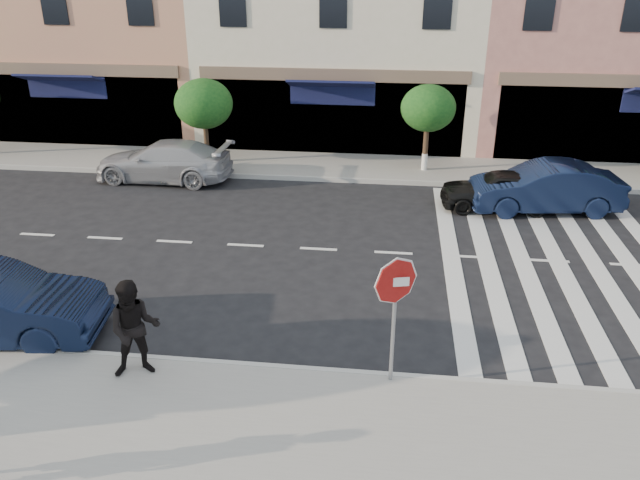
{
  "coord_description": "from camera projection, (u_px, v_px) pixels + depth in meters",
  "views": [
    {
      "loc": [
        1.84,
        -10.99,
        7.15
      ],
      "look_at": [
        0.34,
        1.53,
        1.4
      ],
      "focal_mm": 35.0,
      "sensor_mm": 36.0,
      "label": 1
    }
  ],
  "objects": [
    {
      "name": "car_far_right",
      "position": [
        545.0,
        187.0,
        18.95
      ],
      "size": [
        4.69,
        2.09,
        1.5
      ],
      "primitive_type": "imported",
      "rotation": [
        0.0,
        0.0,
        -1.46
      ],
      "color": "black",
      "rests_on": "ground"
    },
    {
      "name": "street_tree_wb",
      "position": [
        204.0,
        104.0,
        22.44
      ],
      "size": [
        2.1,
        2.1,
        3.06
      ],
      "color": "#473323",
      "rests_on": "sidewalk_far"
    },
    {
      "name": "building_centre",
      "position": [
        344.0,
        0.0,
        26.23
      ],
      "size": [
        11.0,
        9.0,
        11.0
      ],
      "primitive_type": "cube",
      "color": "beige",
      "rests_on": "ground"
    },
    {
      "name": "sidewalk_far",
      "position": [
        341.0,
        167.0,
        23.0
      ],
      "size": [
        60.0,
        3.0,
        0.15
      ],
      "primitive_type": "cube",
      "color": "gray",
      "rests_on": "ground"
    },
    {
      "name": "ground",
      "position": [
        295.0,
        330.0,
        13.09
      ],
      "size": [
        120.0,
        120.0,
        0.0
      ],
      "primitive_type": "plane",
      "color": "black",
      "rests_on": "ground"
    },
    {
      "name": "car_far_left",
      "position": [
        163.0,
        161.0,
        21.6
      ],
      "size": [
        4.82,
        2.12,
        1.38
      ],
      "primitive_type": "imported",
      "rotation": [
        0.0,
        0.0,
        -1.61
      ],
      "color": "#A3A3A8",
      "rests_on": "ground"
    },
    {
      "name": "car_far_mid",
      "position": [
        501.0,
        190.0,
        19.14
      ],
      "size": [
        3.69,
        1.57,
        1.24
      ],
      "primitive_type": "imported",
      "rotation": [
        0.0,
        0.0,
        -1.54
      ],
      "color": "black",
      "rests_on": "ground"
    },
    {
      "name": "sidewalk_near",
      "position": [
        258.0,
        456.0,
        9.67
      ],
      "size": [
        60.0,
        4.5,
        0.15
      ],
      "primitive_type": "cube",
      "color": "gray",
      "rests_on": "ground"
    },
    {
      "name": "walker",
      "position": [
        135.0,
        329.0,
        11.11
      ],
      "size": [
        1.1,
        0.97,
        1.89
      ],
      "primitive_type": "imported",
      "rotation": [
        0.0,
        0.0,
        0.33
      ],
      "color": "black",
      "rests_on": "sidewalk_near"
    },
    {
      "name": "street_tree_c",
      "position": [
        428.0,
        109.0,
        21.55
      ],
      "size": [
        1.9,
        1.9,
        3.04
      ],
      "color": "#473323",
      "rests_on": "sidewalk_far"
    },
    {
      "name": "stop_sign",
      "position": [
        395.0,
        293.0,
        10.56
      ],
      "size": [
        0.85,
        0.24,
        2.47
      ],
      "rotation": [
        0.0,
        0.0,
        0.23
      ],
      "color": "gray",
      "rests_on": "sidewalk_near"
    }
  ]
}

